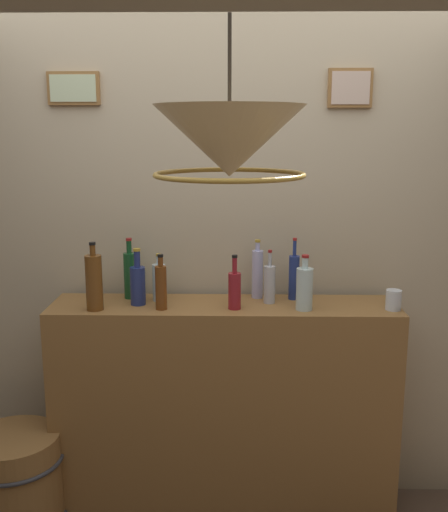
# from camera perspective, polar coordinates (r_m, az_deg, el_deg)

# --- Properties ---
(panelled_rear_partition) EXTENTS (3.34, 0.15, 2.89)m
(panelled_rear_partition) POSITION_cam_1_polar(r_m,az_deg,el_deg) (3.09, 0.11, 3.73)
(panelled_rear_partition) COLOR #BCAD8E
(panelled_rear_partition) RESTS_ON ground
(bar_shelf_unit) EXTENTS (1.68, 0.37, 1.13)m
(bar_shelf_unit) POSITION_cam_1_polar(r_m,az_deg,el_deg) (3.13, 0.02, -14.53)
(bar_shelf_unit) COLOR olive
(bar_shelf_unit) RESTS_ON ground
(liquor_bottle_port) EXTENTS (0.06, 0.06, 0.26)m
(liquor_bottle_port) POSITION_cam_1_polar(r_m,az_deg,el_deg) (2.83, 1.00, -3.14)
(liquor_bottle_port) COLOR maroon
(liquor_bottle_port) RESTS_ON bar_shelf_unit
(liquor_bottle_gin) EXTENTS (0.06, 0.06, 0.30)m
(liquor_bottle_gin) POSITION_cam_1_polar(r_m,az_deg,el_deg) (3.01, 3.17, -1.62)
(liquor_bottle_gin) COLOR #B3B6E3
(liquor_bottle_gin) RESTS_ON bar_shelf_unit
(liquor_bottle_rye) EXTENTS (0.06, 0.06, 0.26)m
(liquor_bottle_rye) POSITION_cam_1_polar(r_m,az_deg,el_deg) (2.93, 4.32, -2.60)
(liquor_bottle_rye) COLOR #B2B7C0
(liquor_bottle_rye) RESTS_ON bar_shelf_unit
(liquor_bottle_scotch) EXTENTS (0.06, 0.06, 0.30)m
(liquor_bottle_scotch) POSITION_cam_1_polar(r_m,az_deg,el_deg) (3.04, -8.87, -1.70)
(liquor_bottle_scotch) COLOR #174A24
(liquor_bottle_scotch) RESTS_ON bar_shelf_unit
(liquor_bottle_amaro) EXTENTS (0.08, 0.08, 0.32)m
(liquor_bottle_amaro) POSITION_cam_1_polar(r_m,az_deg,el_deg) (2.87, -12.17, -2.40)
(liquor_bottle_amaro) COLOR brown
(liquor_bottle_amaro) RESTS_ON bar_shelf_unit
(liquor_bottle_mezcal) EXTENTS (0.06, 0.06, 0.24)m
(liquor_bottle_mezcal) POSITION_cam_1_polar(r_m,az_deg,el_deg) (2.98, -6.15, -2.44)
(liquor_bottle_mezcal) COLOR silver
(liquor_bottle_mezcal) RESTS_ON bar_shelf_unit
(liquor_bottle_sherry) EXTENTS (0.08, 0.08, 0.26)m
(liquor_bottle_sherry) POSITION_cam_1_polar(r_m,az_deg,el_deg) (2.84, 7.60, -3.00)
(liquor_bottle_sherry) COLOR silver
(liquor_bottle_sherry) RESTS_ON bar_shelf_unit
(liquor_bottle_rum) EXTENTS (0.05, 0.05, 0.26)m
(liquor_bottle_rum) POSITION_cam_1_polar(r_m,az_deg,el_deg) (2.83, -5.97, -2.87)
(liquor_bottle_rum) COLOR brown
(liquor_bottle_rum) RESTS_ON bar_shelf_unit
(liquor_bottle_vodka) EXTENTS (0.05, 0.05, 0.31)m
(liquor_bottle_vodka) POSITION_cam_1_polar(r_m,az_deg,el_deg) (3.00, 6.62, -1.91)
(liquor_bottle_vodka) COLOR navy
(liquor_bottle_vodka) RESTS_ON bar_shelf_unit
(liquor_bottle_vermouth) EXTENTS (0.07, 0.07, 0.28)m
(liquor_bottle_vermouth) POSITION_cam_1_polar(r_m,az_deg,el_deg) (2.93, -8.14, -2.60)
(liquor_bottle_vermouth) COLOR navy
(liquor_bottle_vermouth) RESTS_ON bar_shelf_unit
(glass_tumbler_rocks) EXTENTS (0.07, 0.07, 0.10)m
(glass_tumbler_rocks) POSITION_cam_1_polar(r_m,az_deg,el_deg) (2.94, 15.71, -4.01)
(glass_tumbler_rocks) COLOR silver
(glass_tumbler_rocks) RESTS_ON bar_shelf_unit
(pendant_lamp) EXTENTS (0.48, 0.48, 0.49)m
(pendant_lamp) POSITION_cam_1_polar(r_m,az_deg,el_deg) (1.91, 0.52, 10.60)
(pendant_lamp) COLOR beige
(wooden_barrel) EXTENTS (0.46, 0.46, 0.54)m
(wooden_barrel) POSITION_cam_1_polar(r_m,az_deg,el_deg) (3.26, -18.98, -19.97)
(wooden_barrel) COLOR olive
(wooden_barrel) RESTS_ON ground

